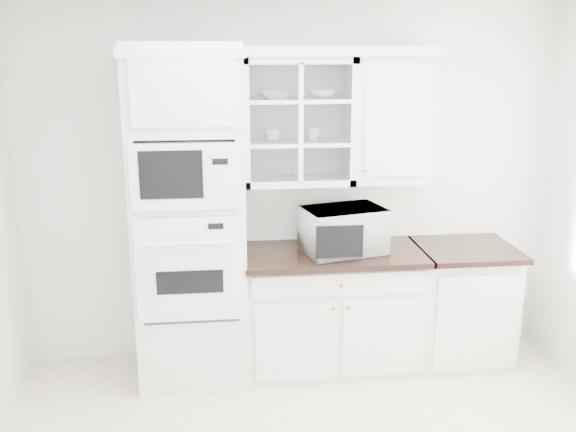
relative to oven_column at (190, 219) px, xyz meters
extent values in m
cube|color=white|center=(0.75, 0.32, 0.15)|extent=(4.00, 0.02, 2.70)
cube|color=silver|center=(0.00, 0.01, 0.00)|extent=(0.76, 0.65, 2.40)
cube|color=white|center=(0.00, -0.33, -0.26)|extent=(0.70, 0.03, 0.72)
cube|color=black|center=(0.00, -0.35, -0.34)|extent=(0.44, 0.01, 0.16)
cube|color=white|center=(0.00, -0.33, 0.37)|extent=(0.70, 0.03, 0.43)
cube|color=black|center=(-0.09, -0.35, 0.39)|extent=(0.40, 0.01, 0.31)
cube|color=silver|center=(1.03, 0.03, -0.76)|extent=(1.30, 0.60, 0.88)
cube|color=black|center=(1.03, 0.00, -0.30)|extent=(1.32, 0.67, 0.04)
cube|color=silver|center=(2.03, 0.03, -0.76)|extent=(0.70, 0.60, 0.88)
cube|color=black|center=(2.03, 0.00, -0.30)|extent=(0.72, 0.67, 0.04)
cube|color=silver|center=(0.78, 0.17, 0.65)|extent=(0.80, 0.33, 0.90)
cube|color=silver|center=(0.78, 0.17, 0.50)|extent=(0.74, 0.29, 0.02)
cube|color=silver|center=(0.78, 0.17, 0.80)|extent=(0.74, 0.29, 0.02)
cube|color=silver|center=(1.46, 0.17, 0.65)|extent=(0.55, 0.33, 0.90)
cube|color=white|center=(0.68, 0.14, 1.14)|extent=(2.14, 0.38, 0.07)
imported|color=white|center=(1.09, 0.01, -0.12)|extent=(0.66, 0.59, 0.33)
imported|color=white|center=(0.62, 0.16, 0.84)|extent=(0.23, 0.23, 0.06)
imported|color=white|center=(0.96, 0.17, 0.84)|extent=(0.24, 0.24, 0.06)
imported|color=white|center=(0.60, 0.18, 0.55)|extent=(0.14, 0.14, 0.09)
imported|color=white|center=(0.89, 0.17, 0.56)|extent=(0.12, 0.12, 0.10)
camera|label=1|loc=(0.20, -4.37, 1.19)|focal=40.00mm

